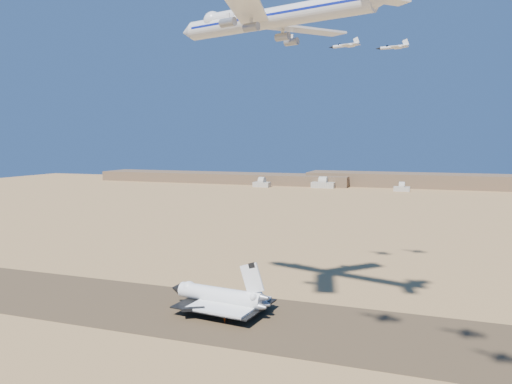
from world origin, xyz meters
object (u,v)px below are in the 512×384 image
(carrier_747, at_px, (267,19))
(shuttle, at_px, (219,297))
(chase_jet_e, at_px, (393,47))
(crew_b, at_px, (225,321))
(crew_c, at_px, (225,320))
(chase_jet_d, at_px, (345,45))
(crew_a, at_px, (224,319))

(carrier_747, bearing_deg, shuttle, 178.32)
(chase_jet_e, bearing_deg, crew_b, -114.41)
(carrier_747, xyz_separation_m, crew_c, (-13.71, -3.44, -100.20))
(carrier_747, height_order, chase_jet_d, carrier_747)
(shuttle, distance_m, chase_jet_e, 123.15)
(shuttle, relative_size, crew_a, 25.58)
(shuttle, distance_m, crew_a, 11.65)
(shuttle, distance_m, chase_jet_d, 111.31)
(crew_c, bearing_deg, shuttle, -5.71)
(carrier_747, relative_size, crew_b, 48.26)
(crew_a, relative_size, chase_jet_d, 0.12)
(crew_b, height_order, crew_c, crew_b)
(carrier_747, distance_m, crew_b, 101.14)
(crew_c, bearing_deg, chase_jet_d, -68.06)
(shuttle, height_order, crew_a, shuttle)
(shuttle, xyz_separation_m, crew_a, (5.82, -9.02, -4.53))
(crew_c, relative_size, chase_jet_e, 0.11)
(carrier_747, xyz_separation_m, crew_a, (-14.33, -2.75, -100.19))
(crew_b, xyz_separation_m, chase_jet_e, (47.80, 65.87, 99.84))
(shuttle, relative_size, chase_jet_e, 2.94)
(crew_a, relative_size, crew_b, 0.96)
(shuttle, height_order, crew_b, shuttle)
(crew_a, relative_size, chase_jet_e, 0.11)
(shuttle, relative_size, chase_jet_d, 3.01)
(crew_b, height_order, chase_jet_d, chase_jet_d)
(carrier_747, relative_size, crew_c, 50.84)
(carrier_747, bearing_deg, crew_b, -148.70)
(chase_jet_e, bearing_deg, crew_a, -115.31)
(carrier_747, bearing_deg, chase_jet_d, 87.96)
(crew_b, relative_size, crew_c, 1.05)
(crew_c, bearing_deg, crew_b, 169.47)
(shuttle, xyz_separation_m, crew_c, (6.44, -9.72, -4.54))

